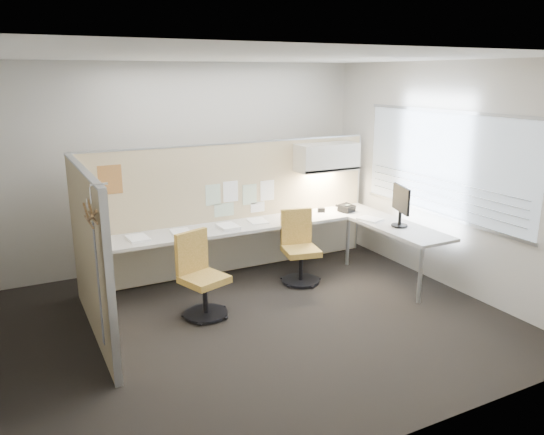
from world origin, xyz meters
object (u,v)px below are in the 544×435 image
desk (274,233)px  chair_right (299,249)px  chair_left (200,278)px  phone (346,208)px  monitor (401,204)px

desk → chair_right: bearing=-57.6°
chair_left → phone: chair_left is taller
phone → desk: bearing=165.4°
chair_left → monitor: 2.73m
chair_right → phone: bearing=33.1°
monitor → phone: (-0.17, 0.95, -0.26)m
chair_left → phone: (2.49, 0.76, 0.34)m
monitor → phone: monitor is taller
chair_left → monitor: bearing=-23.1°
monitor → desk: bearing=76.2°
monitor → phone: size_ratio=2.05×
chair_left → monitor: size_ratio=1.77×
chair_right → monitor: monitor is taller
chair_left → phone: 2.63m
chair_right → chair_left: bearing=-154.5°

